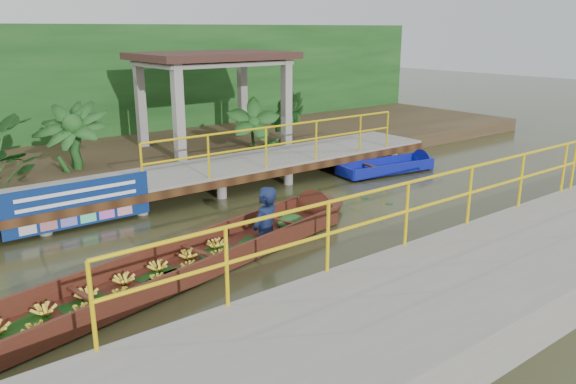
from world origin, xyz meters
TOP-DOWN VIEW (x-y plane):
  - ground at (0.00, 0.00)m, footprint 80.00×80.00m
  - land_strip at (0.00, 7.50)m, footprint 30.00×8.00m
  - far_dock at (0.02, 3.43)m, footprint 16.00×2.06m
  - near_dock at (1.00, -4.20)m, footprint 18.00×2.40m
  - pavilion at (3.00, 6.30)m, footprint 4.40×3.00m
  - foliage_backdrop at (0.00, 10.00)m, footprint 30.00×0.80m
  - vendor_boat at (-2.03, -0.65)m, footprint 10.48×3.18m
  - moored_blue_boat at (6.61, 1.84)m, footprint 3.35×1.28m
  - blue_banner at (-2.38, 2.48)m, footprint 2.88×0.04m
  - tropical_plants at (-1.66, 5.30)m, footprint 14.13×1.13m

SIDE VIEW (x-z plane):
  - ground at x=0.00m, z-range 0.00..0.00m
  - moored_blue_boat at x=6.61m, z-range -0.25..0.53m
  - land_strip at x=0.00m, z-range 0.00..0.45m
  - vendor_boat at x=-2.03m, z-range -0.91..1.45m
  - near_dock at x=1.00m, z-range -0.56..1.16m
  - far_dock at x=0.02m, z-range -0.35..1.30m
  - blue_banner at x=-2.38m, z-range 0.11..1.01m
  - tropical_plants at x=-1.66m, z-range 0.45..1.87m
  - foliage_backdrop at x=0.00m, z-range 0.00..4.00m
  - pavilion at x=3.00m, z-range 1.32..4.32m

